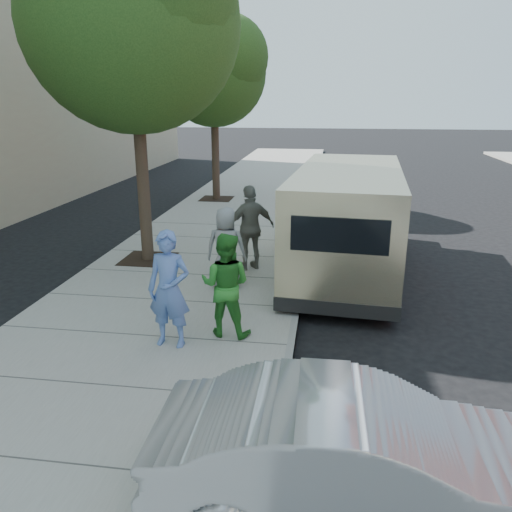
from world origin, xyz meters
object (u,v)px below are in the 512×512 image
Objects in this scene: tree_far at (215,68)px; person_striped_polo at (251,228)px; person_green_shirt at (226,285)px; van at (347,218)px; tree_near at (134,13)px; person_officer at (169,289)px; parking_meter at (288,246)px; person_gray_shirt at (226,248)px; sedan at (359,459)px.

person_striped_polo is (2.51, -7.93, -3.78)m from tree_far.
person_green_shirt is 0.90× the size of person_striped_polo.
van is (4.64, -7.42, -3.61)m from tree_far.
tree_near is 4.40× the size of person_green_shirt.
tree_far reaches higher than person_officer.
person_striped_polo reaches higher than person_officer.
tree_near is 5.11m from person_striped_polo.
person_striped_polo is (2.51, -0.33, -4.44)m from tree_near.
tree_far is 3.52× the size of person_officer.
tree_far is 3.79× the size of person_green_shirt.
person_officer is at bearing -109.14° from parking_meter.
person_officer reaches higher than person_gray_shirt.
van reaches higher than person_striped_polo.
tree_far is 9.47m from van.
person_striped_polo is (0.68, 3.79, 0.03)m from person_officer.
tree_near reaches higher than van.
tree_far is 10.16m from person_gray_shirt.
tree_far reaches higher than person_gray_shirt.
parking_meter is 1.60m from person_green_shirt.
parking_meter is 2.45m from person_officer.
tree_far is 12.47m from person_officer.
person_officer reaches higher than person_green_shirt.
person_gray_shirt is 1.24m from person_striped_polo.
van is 3.97× the size of person_gray_shirt.
person_green_shirt is at bearing -100.49° from parking_meter.
van is at bearing 163.11° from person_striped_polo.
tree_near is at bearing -37.93° from person_striped_polo.
tree_far is 9.14m from person_striped_polo.
person_green_shirt is (0.78, 0.49, -0.07)m from person_officer.
van is at bearing -1.67° from sedan.
person_gray_shirt is (-2.37, 5.49, 0.33)m from sedan.
tree_far is at bearing 90.00° from tree_near.
person_officer is at bearing -81.11° from tree_far.
person_officer is 0.97× the size of person_striped_polo.
person_gray_shirt is at bearing -76.48° from tree_far.
person_striped_polo is (-2.05, 6.68, 0.45)m from sedan.
person_striped_polo reaches higher than person_green_shirt.
person_officer is 1.08× the size of person_green_shirt.
sedan is at bearing -86.00° from van.
parking_meter is 1.58m from person_gray_shirt.
person_gray_shirt is (-2.45, -1.70, -0.29)m from van.
person_gray_shirt is at bearing 22.30° from sedan.
parking_meter is at bearing 85.84° from person_striped_polo.
van reaches higher than person_officer.
person_officer is (-1.67, -1.78, -0.24)m from parking_meter.
tree_far is 4.05× the size of parking_meter.
tree_far is 11.13m from parking_meter.
person_striped_polo reaches higher than parking_meter.
tree_near reaches higher than person_striped_polo.
sedan is at bearing 126.06° from person_green_shirt.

